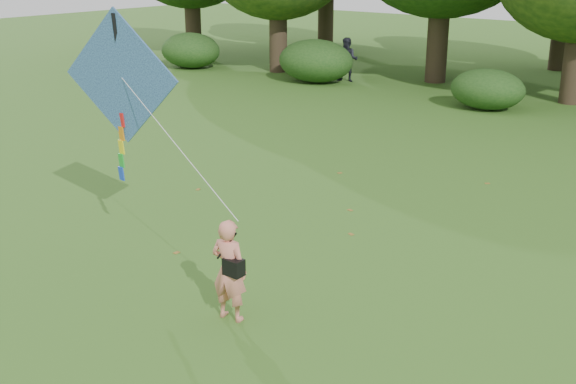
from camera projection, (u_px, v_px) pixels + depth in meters
The scene contains 6 objects.
ground at pixel (262, 338), 10.54m from camera, with size 100.00×100.00×0.00m, color #265114.
man_kite_flyer at pixel (229, 270), 10.85m from camera, with size 0.59×0.39×1.62m, color #E07F69.
bystander_left at pixel (347, 60), 30.62m from camera, with size 0.90×0.70×1.86m, color #23232F.
crossbody_bag at pixel (234, 266), 10.73m from camera, with size 0.43×0.20×0.68m.
flying_kite at pixel (121, 79), 12.69m from camera, with size 4.76×1.23×3.17m.
fallen_leaves at pixel (433, 251), 13.59m from camera, with size 11.66×11.65×0.01m.
Camera 1 is at (6.04, -7.08, 5.40)m, focal length 45.00 mm.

